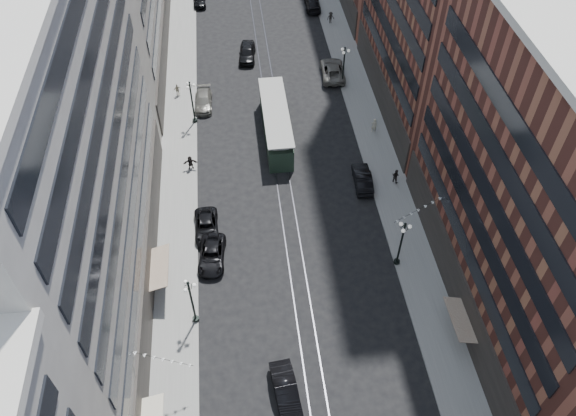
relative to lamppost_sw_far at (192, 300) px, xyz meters
name	(u,v)px	position (x,y,z in m)	size (l,w,h in m)	color
ground	(269,92)	(9.20, 32.00, -3.10)	(220.00, 220.00, 0.00)	black
sidewalk_west	(182,53)	(-1.80, 42.00, -3.02)	(4.00, 180.00, 0.15)	gray
sidewalk_east	(342,43)	(20.20, 42.00, -3.02)	(4.00, 180.00, 0.15)	gray
rail_west	(257,49)	(8.50, 42.00, -3.09)	(0.12, 180.00, 0.02)	#2D2D33
rail_east	(268,49)	(9.90, 42.00, -3.09)	(0.12, 180.00, 0.02)	#2D2D33
building_west_mid	(63,168)	(-7.80, 5.00, 10.90)	(8.00, 36.00, 28.00)	#ACA799
building_east_mid	(537,198)	(26.20, 0.00, 8.90)	(8.00, 30.00, 24.00)	brown
lamppost_sw_far	(192,300)	(0.00, 0.00, 0.00)	(1.03, 1.14, 5.52)	black
lamppost_sw_mid	(192,101)	(0.00, 27.00, 0.00)	(1.03, 1.14, 5.52)	black
lamppost_se_far	(401,242)	(18.40, 4.00, 0.00)	(1.03, 1.14, 5.52)	black
lamppost_se_mid	(344,66)	(18.40, 32.00, 0.00)	(1.03, 1.14, 5.52)	black
streetcar	(276,124)	(9.20, 23.55, -1.47)	(2.82, 12.75, 3.53)	#203325
car_2	(212,255)	(1.54, 6.41, -2.40)	(2.32, 5.03, 1.40)	black
car_5	(286,391)	(6.84, -7.43, -2.29)	(1.70, 4.89, 1.61)	black
pedestrian_2	(158,276)	(-3.19, 4.36, -2.09)	(0.83, 0.45, 1.71)	black
car_7	(207,227)	(1.12, 9.95, -2.42)	(2.25, 4.89, 1.36)	black
car_8	(203,101)	(1.07, 30.09, -2.37)	(2.04, 5.01, 1.45)	#646259
car_10	(363,179)	(17.36, 14.63, -2.31)	(1.67, 4.78, 1.58)	black
car_11	(333,70)	(17.60, 34.57, -2.25)	(2.81, 6.09, 1.69)	slate
car_12	(312,4)	(17.60, 52.37, -2.32)	(2.17, 5.34, 1.55)	black
car_13	(247,52)	(7.00, 39.95, -2.21)	(2.08, 5.18, 1.76)	black
pedestrian_5	(190,162)	(-0.44, 19.00, -2.14)	(1.49, 0.43, 1.60)	black
pedestrian_6	(178,90)	(-2.04, 32.44, -2.16)	(0.92, 0.42, 1.57)	#B5AC96
pedestrian_7	(396,176)	(20.81, 14.47, -2.13)	(0.79, 0.43, 1.63)	black
pedestrian_8	(374,125)	(20.37, 22.73, -2.03)	(0.67, 0.44, 1.84)	beige
pedestrian_9	(331,18)	(19.54, 47.58, -2.11)	(1.08, 0.45, 1.67)	black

